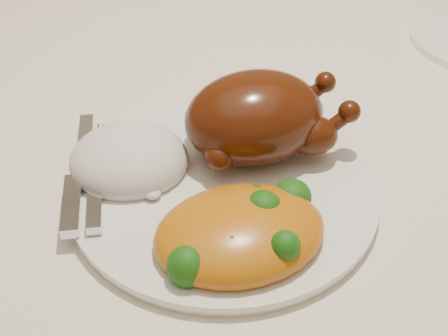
{
  "coord_description": "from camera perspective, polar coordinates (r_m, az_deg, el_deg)",
  "views": [
    {
      "loc": [
        -0.01,
        -0.54,
        1.13
      ],
      "look_at": [
        0.01,
        -0.13,
        0.8
      ],
      "focal_mm": 50.0,
      "sensor_mm": 36.0,
      "label": 1
    }
  ],
  "objects": [
    {
      "name": "cutlery",
      "position": [
        0.54,
        -12.45,
        -1.45
      ],
      "size": [
        0.04,
        0.17,
        0.01
      ],
      "rotation": [
        0.0,
        0.0,
        0.09
      ],
      "color": "silver",
      "rests_on": "dinner_plate"
    },
    {
      "name": "mac_and_cheese",
      "position": [
        0.48,
        1.98,
        -5.81
      ],
      "size": [
        0.16,
        0.14,
        0.05
      ],
      "rotation": [
        0.0,
        0.0,
        0.28
      ],
      "color": "#C66D0C",
      "rests_on": "dinner_plate"
    },
    {
      "name": "roast_chicken",
      "position": [
        0.55,
        3.16,
        4.69
      ],
      "size": [
        0.17,
        0.12,
        0.08
      ],
      "rotation": [
        0.0,
        0.0,
        0.25
      ],
      "color": "#461707",
      "rests_on": "dinner_plate"
    },
    {
      "name": "tablecloth",
      "position": [
        0.67,
        -1.08,
        3.19
      ],
      "size": [
        1.73,
        1.03,
        0.18
      ],
      "color": "silver",
      "rests_on": "dining_table"
    },
    {
      "name": "rice_mound",
      "position": [
        0.56,
        -8.67,
        0.7
      ],
      "size": [
        0.11,
        0.1,
        0.06
      ],
      "rotation": [
        0.0,
        0.0,
        -0.02
      ],
      "color": "silver",
      "rests_on": "dinner_plate"
    },
    {
      "name": "dining_table",
      "position": [
        0.71,
        -1.01,
        -1.58
      ],
      "size": [
        1.6,
        0.9,
        0.76
      ],
      "color": "brown",
      "rests_on": "floor"
    },
    {
      "name": "dinner_plate",
      "position": [
        0.54,
        0.0,
        -2.11
      ],
      "size": [
        0.32,
        0.32,
        0.01
      ],
      "primitive_type": "cylinder",
      "rotation": [
        0.0,
        0.0,
        0.27
      ],
      "color": "white",
      "rests_on": "tablecloth"
    }
  ]
}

